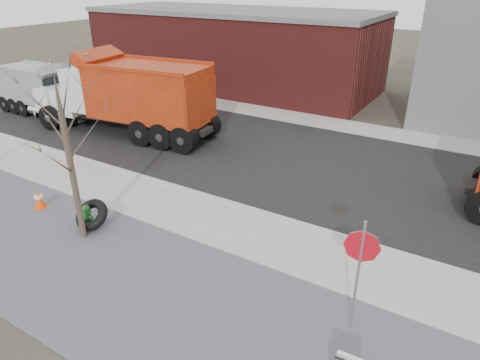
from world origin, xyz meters
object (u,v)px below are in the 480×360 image
Objects in this scene: fire_hydrant at (87,218)px; truck_tire at (92,215)px; stop_sign at (360,258)px; dump_truck_grey at (44,88)px; dump_truck_red_b at (127,94)px.

truck_tire is (0.13, 0.09, 0.10)m from fire_hydrant.
stop_sign is 21.54m from dump_truck_grey.
dump_truck_red_b is (-5.31, 7.37, 1.68)m from fire_hydrant.
dump_truck_grey reaches higher than stop_sign.
truck_tire is 0.18× the size of dump_truck_grey.
fire_hydrant is at bearing 118.99° from dump_truck_red_b.
fire_hydrant is 0.29× the size of stop_sign.
dump_truck_red_b is 1.49× the size of dump_truck_grey.
fire_hydrant is 0.09× the size of dump_truck_red_b.
truck_tire is 0.12× the size of dump_truck_red_b.
truck_tire reaches higher than fire_hydrant.
dump_truck_grey is at bearing -5.83° from dump_truck_red_b.
dump_truck_red_b reaches higher than stop_sign.
dump_truck_red_b is (-13.89, 7.17, 0.12)m from stop_sign.
stop_sign is (8.58, 0.20, 1.56)m from fire_hydrant.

